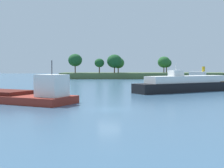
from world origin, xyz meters
TOP-DOWN VIEW (x-y plane):
  - ground_plane at (0.00, 0.00)m, footprint 400.00×400.00m
  - treeline_island at (12.65, 95.01)m, footprint 69.10×15.82m
  - tugboat at (20.65, 39.74)m, footprint 11.58×7.47m
  - white_riverboat at (15.09, 25.18)m, footprint 22.13×14.79m
  - channel_buoy_red at (10.33, 39.82)m, footprint 0.70×0.70m

SIDE VIEW (x-z plane):
  - ground_plane at x=0.00m, z-range 0.00..0.00m
  - channel_buoy_red at x=10.33m, z-range -0.14..1.76m
  - tugboat at x=20.65m, z-range -1.21..3.65m
  - white_riverboat at x=15.09m, z-range -1.35..4.19m
  - treeline_island at x=12.65m, z-range -2.60..7.50m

